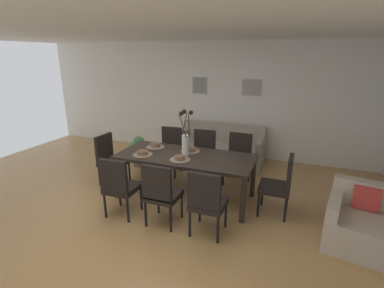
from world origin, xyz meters
TOP-DOWN VIEW (x-y plane):
  - ground_plane at (0.00, 0.00)m, footprint 9.00×9.00m
  - back_wall_panel at (0.00, 3.25)m, footprint 9.00×0.10m
  - ceiling_panel at (0.00, 0.40)m, footprint 9.00×7.20m
  - dining_table at (0.26, 0.83)m, footprint 2.20×0.98m
  - dining_chair_near_left at (-0.40, -0.07)m, footprint 0.45×0.45m
  - dining_chair_near_right at (-0.43, 1.70)m, footprint 0.47×0.47m
  - dining_chair_far_left at (0.26, -0.06)m, footprint 0.44×0.44m
  - dining_chair_far_right at (0.25, 1.72)m, footprint 0.46×0.46m
  - dining_chair_mid_left at (0.92, -0.07)m, footprint 0.44×0.44m
  - dining_chair_mid_right at (0.94, 1.74)m, footprint 0.47×0.47m
  - dining_chair_head_west at (-1.24, 0.85)m, footprint 0.46×0.46m
  - dining_chair_head_east at (1.76, 0.82)m, footprint 0.44×0.44m
  - centerpiece_vase at (0.26, 0.83)m, footprint 0.21×0.23m
  - placemat_near_left at (-0.40, 0.61)m, footprint 0.32×0.32m
  - bowl_near_left at (-0.40, 0.61)m, footprint 0.17×0.17m
  - placemat_near_right at (-0.40, 1.05)m, footprint 0.32×0.32m
  - bowl_near_right at (-0.40, 1.05)m, footprint 0.17×0.17m
  - placemat_far_left at (0.26, 0.61)m, footprint 0.32×0.32m
  - bowl_far_left at (0.26, 0.61)m, footprint 0.17×0.17m
  - placemat_far_right at (0.26, 1.05)m, footprint 0.32×0.32m
  - bowl_far_right at (0.26, 1.05)m, footprint 0.17×0.17m
  - sofa at (0.32, 2.70)m, footprint 1.89×0.84m
  - armchair at (2.78, 0.44)m, footprint 0.93×0.93m
  - framed_picture_left at (-0.35, 3.18)m, footprint 0.35×0.03m
  - framed_picture_center at (0.86, 3.18)m, footprint 0.42×0.03m
  - potted_plant at (-1.23, 1.80)m, footprint 0.36×0.36m

SIDE VIEW (x-z plane):
  - ground_plane at x=0.00m, z-range 0.00..0.00m
  - sofa at x=0.32m, z-range -0.12..0.68m
  - armchair at x=2.78m, z-range -0.09..0.66m
  - potted_plant at x=-1.23m, z-range 0.04..0.71m
  - dining_chair_near_left at x=-0.40m, z-range 0.05..0.97m
  - dining_chair_near_right at x=-0.43m, z-range 0.05..0.97m
  - dining_chair_far_left at x=0.26m, z-range 0.05..0.97m
  - dining_chair_far_right at x=0.25m, z-range 0.05..0.97m
  - dining_chair_mid_left at x=0.92m, z-range 0.05..0.97m
  - dining_chair_mid_right at x=0.94m, z-range 0.05..0.97m
  - dining_chair_head_west at x=-1.24m, z-range 0.05..0.97m
  - dining_chair_head_east at x=1.76m, z-range 0.05..0.97m
  - dining_table at x=0.26m, z-range 0.30..1.04m
  - placemat_near_left at x=-0.40m, z-range 0.74..0.75m
  - placemat_near_right at x=-0.40m, z-range 0.74..0.75m
  - placemat_far_left at x=0.26m, z-range 0.74..0.75m
  - placemat_far_right at x=0.26m, z-range 0.74..0.75m
  - bowl_near_left at x=-0.40m, z-range 0.75..0.81m
  - bowl_near_right at x=-0.40m, z-range 0.75..0.81m
  - bowl_far_left at x=0.26m, z-range 0.75..0.81m
  - bowl_far_right at x=0.26m, z-range 0.75..0.81m
  - centerpiece_vase at x=0.26m, z-range 0.66..1.39m
  - back_wall_panel at x=0.00m, z-range 0.00..2.60m
  - framed_picture_center at x=0.86m, z-range 1.43..1.80m
  - framed_picture_left at x=-0.35m, z-range 1.42..1.81m
  - ceiling_panel at x=0.00m, z-range 2.60..2.68m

